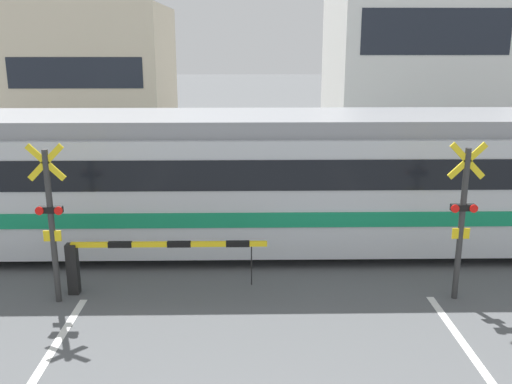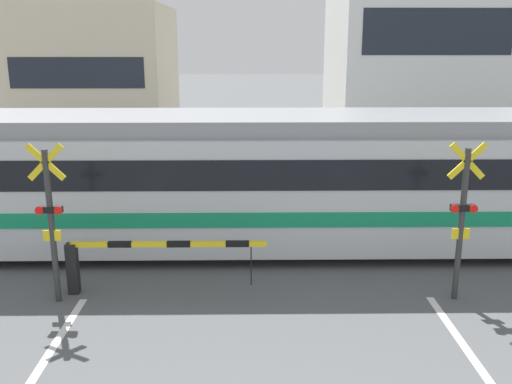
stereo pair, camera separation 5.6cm
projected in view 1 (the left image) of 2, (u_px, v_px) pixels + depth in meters
The scene contains 10 objects.
rail_track_near at pixel (256, 255), 12.85m from camera, with size 50.00×0.10×0.08m.
rail_track_far at pixel (255, 234), 14.24m from camera, with size 50.00×0.10×0.08m.
commuter_train at pixel (301, 177), 13.14m from camera, with size 19.01×3.04×3.12m.
crossing_barrier_near at pixel (126, 256), 10.83m from camera, with size 3.81×0.20×1.04m.
crossing_barrier_far at pixel (341, 184), 16.27m from camera, with size 3.81×0.20×1.04m.
crossing_signal_left at pixel (51, 217), 10.24m from camera, with size 0.68×0.15×2.99m.
crossing_signal_right at pixel (462, 215), 10.38m from camera, with size 0.68×0.15×2.99m.
pedestrian at pixel (271, 150), 19.94m from camera, with size 0.38×0.23×1.76m.
building_left_of_street at pixel (98, 75), 26.76m from camera, with size 6.56×7.27×6.27m.
building_right_of_street at pixel (411, 43), 26.65m from camera, with size 7.30×7.27×9.21m.
Camera 1 is at (-0.22, -3.71, 4.72)m, focal length 40.00 mm.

